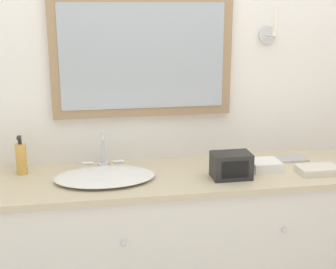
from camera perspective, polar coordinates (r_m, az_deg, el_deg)
The scene contains 8 objects.
wall_back at distance 2.47m, azimuth 1.75°, elevation 6.50°, with size 8.00×0.18×2.55m.
vanity_counter at distance 2.48m, azimuth 3.06°, elevation -14.15°, with size 2.13×0.53×0.87m.
sink_basin at distance 2.22m, azimuth -7.70°, elevation -4.99°, with size 0.47×0.35×0.19m.
soap_bottle at distance 2.36m, azimuth -17.47°, elevation -2.76°, with size 0.05×0.05×0.19m.
appliance_box at distance 2.23m, azimuth 7.72°, elevation -3.77°, with size 0.18×0.12×0.12m.
hand_towel_near_sink at distance 2.39m, azimuth 17.79°, elevation -4.12°, with size 0.20×0.12×0.03m.
hand_towel_far_corner at distance 2.39m, azimuth 11.72°, elevation -3.65°, with size 0.14×0.14×0.04m.
metal_tray at distance 2.56m, azimuth 14.45°, elevation -2.88°, with size 0.19×0.11×0.01m.
Camera 1 is at (-0.50, -1.84, 1.65)m, focal length 50.00 mm.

